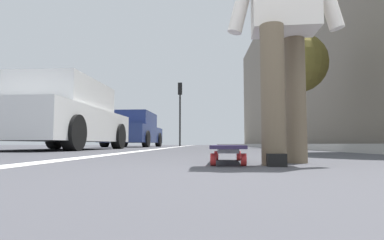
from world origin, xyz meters
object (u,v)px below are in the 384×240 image
Objects in this scene: skateboard at (228,148)px; parked_car_near at (62,117)px; parked_car_mid at (134,130)px; street_tree_mid at (297,64)px; traffic_light at (180,102)px; pedestrian_distant at (270,127)px; skater_person at (284,14)px.

skateboard is 0.20× the size of parked_car_near.
street_tree_mid reaches higher than parked_car_mid.
pedestrian_distant is at bearing -144.76° from traffic_light.
parked_car_mid is at bearing 66.94° from street_tree_mid.
traffic_light is (7.60, -1.48, 2.24)m from parked_car_mid.
pedestrian_distant is (12.79, -2.64, -0.01)m from skater_person.
traffic_light is 11.35m from street_tree_mid.
parked_car_near is at bearing 123.11° from street_tree_mid.
skateboard is 0.52× the size of pedestrian_distant.
street_tree_mid is (9.04, -2.84, 1.99)m from skater_person.
parked_car_mid reaches higher than parked_car_near.
skater_person is 0.38× the size of parked_car_near.
parked_car_mid is at bearing 16.43° from skater_person.
pedestrian_distant is (12.64, -2.99, 0.84)m from skateboard.
skater_person is at bearing -163.57° from parked_car_mid.
parked_car_mid is at bearing -0.92° from parked_car_near.
parked_car_near is (4.72, 3.22, 0.62)m from skateboard.
traffic_light is 2.63× the size of pedestrian_distant.
skateboard is 5.75m from parked_car_near.
pedestrian_distant is at bearing -80.03° from parked_car_mid.
street_tree_mid is 2.45× the size of pedestrian_distant.
street_tree_mid is at bearing -56.89° from parked_car_near.
traffic_light reaches higher than parked_car_near.
traffic_light reaches higher than street_tree_mid.
skater_person reaches higher than parked_car_mid.
skater_person is at bearing -113.29° from skateboard.
parked_car_mid is at bearing 15.05° from skateboard.
skater_person reaches higher than parked_car_near.
parked_car_mid is (6.85, -0.11, 0.00)m from parked_car_near.
traffic_light reaches higher than skateboard.
skater_person is 12.22m from parked_car_mid.
parked_car_mid is (11.72, 3.46, -0.22)m from skater_person.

